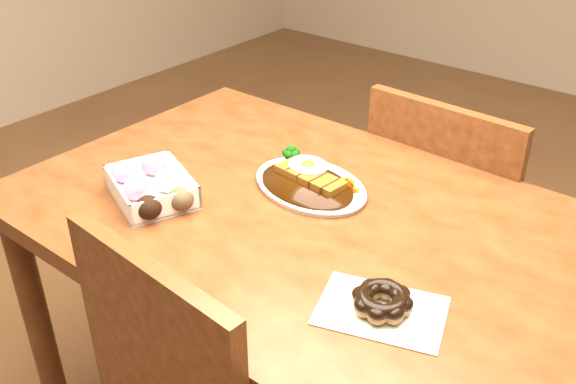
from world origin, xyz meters
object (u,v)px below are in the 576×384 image
Objects in this scene: katsu_curry_plate at (310,181)px; pon_de_ring at (382,302)px; donut_box at (151,186)px; chair_far at (452,227)px; table at (302,251)px.

katsu_curry_plate reaches higher than pon_de_ring.
pon_de_ring is at bearing -0.65° from donut_box.
chair_far reaches higher than pon_de_ring.
donut_box is (-0.23, -0.24, 0.01)m from katsu_curry_plate.
chair_far is (0.10, 0.53, -0.17)m from table.
chair_far is 0.78m from pon_de_ring.
donut_box reaches higher than pon_de_ring.
donut_box is at bearing 179.35° from pon_de_ring.
table is 0.34m from donut_box.
katsu_curry_plate is at bearing 46.28° from donut_box.
pon_de_ring is (0.18, -0.70, 0.29)m from chair_far.
donut_box is 0.56m from pon_de_ring.
pon_de_ring is (0.29, -0.16, 0.12)m from table.
chair_far is 3.74× the size of donut_box.
donut_box is at bearing -133.72° from katsu_curry_plate.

